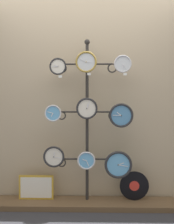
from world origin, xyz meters
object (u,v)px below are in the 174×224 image
clock_top_left (58,66)px  clock_top_right (123,64)px  clock_middle_center (87,108)px  clock_bottom_left (54,157)px  vinyl_record (134,186)px  clock_middle_right (121,115)px  picture_frame (36,187)px  clock_middle_left (53,113)px  clock_top_center (86,62)px  clock_bottom_right (118,165)px  clock_bottom_center (86,160)px  display_stand (87,144)px

clock_top_left → clock_top_right: 0.75m
clock_middle_center → clock_bottom_left: clock_middle_center is taller
vinyl_record → clock_middle_right: bearing=-158.3°
picture_frame → clock_middle_left: bearing=-23.1°
clock_middle_center → picture_frame: 1.14m
clock_bottom_left → vinyl_record: (0.95, 0.07, -0.36)m
clock_top_center → clock_bottom_right: (0.37, 0.01, -1.19)m
clock_middle_right → clock_bottom_left: clock_middle_right is taller
clock_top_center → clock_bottom_left: clock_top_center is taller
clock_top_left → clock_middle_left: size_ratio=1.01×
clock_bottom_left → picture_frame: size_ratio=0.60×
clock_bottom_center → vinyl_record: (0.57, 0.06, -0.32)m
clock_middle_right → clock_bottom_right: size_ratio=0.87×
clock_middle_left → clock_bottom_left: 0.51m
display_stand → clock_middle_left: 0.55m
clock_top_right → clock_top_center: bearing=-175.5°
vinyl_record → clock_top_right: bearing=-158.9°
clock_middle_left → picture_frame: 0.93m
clock_middle_left → clock_bottom_center: (0.38, 0.02, -0.55)m
clock_bottom_left → vinyl_record: bearing=4.3°
clock_top_right → clock_middle_center: 0.66m
clock_top_left → clock_middle_right: size_ratio=0.70×
clock_top_center → picture_frame: 1.61m
vinyl_record → picture_frame: 1.18m
clock_middle_center → clock_bottom_left: size_ratio=0.99×
display_stand → clock_top_left: bearing=-166.9°
display_stand → clock_top_left: display_stand is taller
vinyl_record → picture_frame: vinyl_record is taller
clock_middle_right → clock_top_center: bearing=-176.5°
clock_top_right → picture_frame: clock_top_right is taller
display_stand → clock_top_right: display_stand is taller
clock_top_left → clock_bottom_left: bearing=-166.3°
clock_middle_center → clock_bottom_left: (-0.39, 0.02, -0.56)m
clock_bottom_left → clock_bottom_right: size_ratio=0.78×
clock_top_right → clock_middle_center: bearing=-175.9°
clock_top_center → clock_middle_left: 0.70m
clock_top_right → clock_bottom_right: clock_top_right is taller
picture_frame → clock_middle_right: bearing=-4.1°
clock_middle_right → picture_frame: clock_middle_right is taller
clock_middle_left → clock_bottom_right: size_ratio=0.61×
clock_bottom_right → clock_middle_right: bearing=20.8°
clock_middle_right → picture_frame: bearing=175.9°
clock_top_right → vinyl_record: size_ratio=0.58×
clock_middle_center → picture_frame: bearing=171.4°
clock_top_left → clock_middle_right: (0.73, -0.01, -0.57)m
clock_top_left → clock_top_center: (0.33, -0.03, 0.05)m
clock_middle_left → clock_bottom_center: bearing=3.6°
clock_middle_right → clock_bottom_right: 0.57m
display_stand → clock_middle_center: display_stand is taller
clock_middle_right → picture_frame: (-1.01, 0.07, -0.87)m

